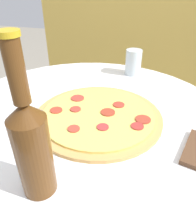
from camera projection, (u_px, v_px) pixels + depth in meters
name	position (u px, v px, depth m)	size (l,w,h in m)	color
table	(88.00, 156.00, 0.77)	(0.90, 0.90, 0.69)	white
fence_panel	(135.00, 15.00, 1.35)	(1.26, 0.04, 1.66)	gold
pizza	(98.00, 115.00, 0.65)	(0.38, 0.38, 0.02)	tan
beer_bottle	(31.00, 145.00, 0.38)	(0.07, 0.07, 0.31)	#563314
drinking_glass	(133.00, 62.00, 0.91)	(0.07, 0.07, 0.10)	silver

